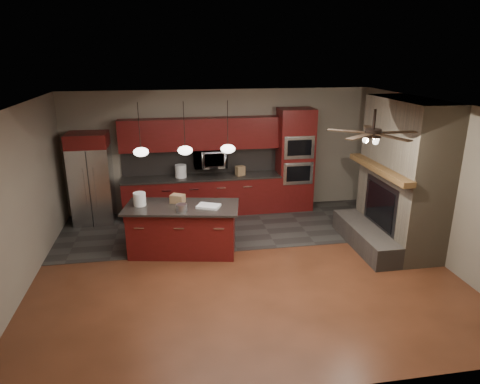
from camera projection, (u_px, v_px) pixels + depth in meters
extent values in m
plane|color=brown|center=(243.00, 266.00, 7.51)|extent=(7.00, 7.00, 0.00)
cube|color=white|center=(243.00, 105.00, 6.64)|extent=(7.00, 6.00, 0.02)
cube|color=gray|center=(221.00, 151.00, 9.88)|extent=(7.00, 0.02, 2.80)
cube|color=gray|center=(436.00, 181.00, 7.63)|extent=(0.02, 6.00, 2.80)
cube|color=gray|center=(17.00, 203.00, 6.52)|extent=(0.02, 6.00, 2.80)
cube|color=#2E2D2A|center=(228.00, 227.00, 9.20)|extent=(7.00, 2.40, 0.01)
cube|color=#796C56|center=(403.00, 175.00, 7.94)|extent=(0.80, 2.00, 2.80)
cube|color=#48423B|center=(365.00, 237.00, 8.21)|extent=(0.50, 2.00, 0.40)
cube|color=#2D2D30|center=(381.00, 206.00, 8.06)|extent=(0.05, 1.20, 0.95)
cube|color=black|center=(380.00, 206.00, 8.06)|extent=(0.02, 1.00, 0.75)
cube|color=brown|center=(379.00, 169.00, 7.81)|extent=(0.22, 2.10, 0.10)
cube|color=#591011|center=(202.00, 196.00, 9.83)|extent=(3.55, 0.60, 0.86)
cube|color=black|center=(202.00, 177.00, 9.69)|extent=(3.59, 0.64, 0.04)
cube|color=black|center=(200.00, 161.00, 9.85)|extent=(3.55, 0.03, 0.60)
cube|color=#591011|center=(200.00, 134.00, 9.50)|extent=(3.55, 0.35, 0.70)
cube|color=#591011|center=(295.00, 160.00, 9.94)|extent=(0.80, 0.60, 2.38)
cube|color=silver|center=(298.00, 173.00, 9.73)|extent=(0.70, 0.03, 0.52)
cube|color=black|center=(298.00, 174.00, 9.71)|extent=(0.55, 0.02, 0.35)
cube|color=silver|center=(299.00, 148.00, 9.54)|extent=(0.70, 0.03, 0.52)
cube|color=black|center=(300.00, 148.00, 9.52)|extent=(0.55, 0.02, 0.35)
imported|color=silver|center=(210.00, 158.00, 9.64)|extent=(0.73, 0.41, 0.50)
cube|color=silver|center=(92.00, 185.00, 9.25)|extent=(0.84, 0.72, 1.68)
cube|color=#2D2D30|center=(90.00, 190.00, 8.91)|extent=(0.02, 0.02, 1.66)
cube|color=silver|center=(84.00, 188.00, 8.87)|extent=(0.03, 0.03, 0.84)
cube|color=silver|center=(94.00, 188.00, 8.90)|extent=(0.03, 0.03, 0.84)
cube|color=#591011|center=(87.00, 140.00, 8.93)|extent=(0.84, 0.72, 0.30)
cube|color=#591011|center=(183.00, 230.00, 7.92)|extent=(2.03, 1.13, 0.88)
cube|color=black|center=(182.00, 207.00, 7.77)|extent=(2.20, 1.30, 0.04)
cylinder|color=white|center=(140.00, 199.00, 7.76)|extent=(0.24, 0.24, 0.24)
cylinder|color=#A9A8AD|center=(182.00, 208.00, 7.49)|extent=(0.21, 0.21, 0.13)
cube|color=white|center=(209.00, 206.00, 7.70)|extent=(0.48, 0.42, 0.04)
cube|color=#94704C|center=(178.00, 199.00, 7.92)|extent=(0.30, 0.27, 0.16)
cylinder|color=white|center=(181.00, 171.00, 9.56)|extent=(0.26, 0.26, 0.29)
cube|color=#91704A|center=(240.00, 171.00, 9.74)|extent=(0.23, 0.21, 0.21)
cylinder|color=black|center=(139.00, 126.00, 7.15)|extent=(0.01, 0.01, 0.78)
ellipsoid|color=white|center=(141.00, 152.00, 7.29)|extent=(0.26, 0.26, 0.16)
cylinder|color=black|center=(184.00, 124.00, 7.27)|extent=(0.01, 0.01, 0.78)
ellipsoid|color=white|center=(185.00, 150.00, 7.41)|extent=(0.26, 0.26, 0.16)
cylinder|color=black|center=(228.00, 123.00, 7.39)|extent=(0.01, 0.01, 0.78)
ellipsoid|color=white|center=(228.00, 149.00, 7.53)|extent=(0.26, 0.26, 0.16)
cylinder|color=black|center=(374.00, 119.00, 6.22)|extent=(0.04, 0.04, 0.30)
cylinder|color=black|center=(373.00, 133.00, 6.28)|extent=(0.24, 0.24, 0.12)
cube|color=#301E12|center=(397.00, 132.00, 6.34)|extent=(0.60, 0.12, 0.01)
cube|color=#301E12|center=(370.00, 129.00, 6.64)|extent=(0.30, 0.61, 0.01)
cube|color=#301E12|center=(347.00, 131.00, 6.44)|extent=(0.56, 0.45, 0.01)
cube|color=#301E12|center=(360.00, 137.00, 6.02)|extent=(0.56, 0.45, 0.01)
cube|color=#301E12|center=(393.00, 137.00, 5.96)|extent=(0.30, 0.61, 0.01)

